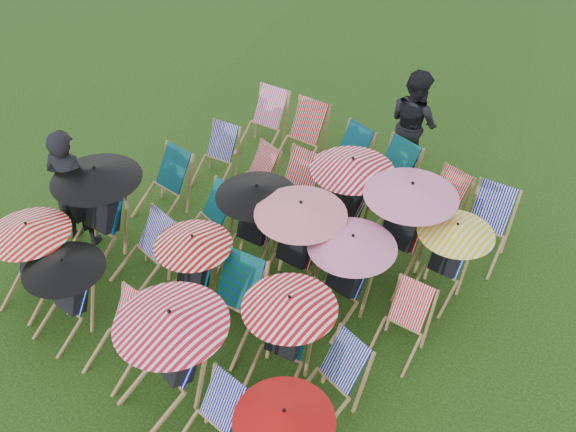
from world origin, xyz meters
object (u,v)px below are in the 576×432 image
Objects in this scene: deckchair_29 at (484,228)px; person_left at (72,188)px; person_rear at (413,123)px; deckchair_0 at (30,261)px.

deckchair_29 is 5.74m from person_left.
deckchair_0 is at bearing 89.94° from person_rear.
deckchair_0 is at bearing -140.67° from deckchair_29.
person_left is (-4.61, -3.38, 0.45)m from deckchair_29.
deckchair_29 is 2.20m from person_rear.
deckchair_0 is 0.66× the size of person_left.
person_left is at bearing -151.74° from deckchair_29.
person_rear is (2.26, 5.57, 0.27)m from deckchair_0.
person_left is 1.02× the size of person_rear.
person_left is at bearing 80.49° from person_rear.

